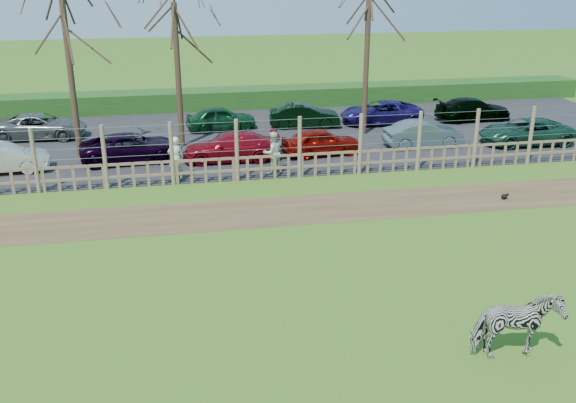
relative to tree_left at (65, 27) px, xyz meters
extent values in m
plane|color=olive|center=(6.50, -12.50, -5.62)|extent=(120.00, 120.00, 0.00)
cube|color=brown|center=(6.50, -8.00, -5.61)|extent=(34.00, 2.80, 0.01)
cube|color=#232326|center=(6.50, 2.00, -5.60)|extent=(44.00, 13.00, 0.04)
cube|color=#1E4716|center=(6.50, 9.00, -5.07)|extent=(46.00, 2.00, 1.10)
cube|color=brown|center=(6.50, -4.50, -5.17)|extent=(30.00, 0.06, 0.10)
cube|color=brown|center=(6.50, -4.50, -4.67)|extent=(30.00, 0.06, 0.10)
cylinder|color=brown|center=(-1.00, -4.50, -4.37)|extent=(0.16, 0.16, 2.50)
cylinder|color=brown|center=(1.50, -4.50, -4.37)|extent=(0.16, 0.16, 2.50)
cylinder|color=brown|center=(4.00, -4.50, -4.37)|extent=(0.16, 0.16, 2.50)
cylinder|color=brown|center=(6.50, -4.50, -4.37)|extent=(0.16, 0.16, 2.50)
cylinder|color=brown|center=(9.00, -4.50, -4.37)|extent=(0.16, 0.16, 2.50)
cylinder|color=brown|center=(11.50, -4.50, -4.37)|extent=(0.16, 0.16, 2.50)
cylinder|color=brown|center=(14.00, -4.50, -4.37)|extent=(0.16, 0.16, 2.50)
cylinder|color=brown|center=(16.50, -4.50, -4.37)|extent=(0.16, 0.16, 2.50)
cylinder|color=brown|center=(19.00, -4.50, -4.37)|extent=(0.16, 0.16, 2.50)
cylinder|color=gray|center=(6.50, -4.50, -4.37)|extent=(30.00, 0.02, 0.02)
cylinder|color=gray|center=(6.50, -4.50, -3.97)|extent=(30.00, 0.02, 0.02)
cylinder|color=gray|center=(6.50, -4.50, -3.57)|extent=(30.00, 0.02, 0.02)
cylinder|color=gray|center=(6.50, -4.50, -3.22)|extent=(30.00, 0.02, 0.02)
cylinder|color=#3D2B1E|center=(0.00, 0.00, -1.87)|extent=(0.26, 0.26, 7.50)
cylinder|color=#3D2B1E|center=(4.50, 1.00, -2.37)|extent=(0.26, 0.26, 6.50)
cylinder|color=#3D2B1E|center=(13.50, 1.50, -2.12)|extent=(0.26, 0.26, 7.00)
imported|color=gray|center=(11.10, -17.62, -4.83)|extent=(1.87, 0.87, 1.58)
imported|color=beige|center=(4.14, -3.89, -4.71)|extent=(0.68, 0.49, 1.72)
imported|color=beige|center=(8.02, -3.86, -4.71)|extent=(1.00, 0.88, 1.72)
sphere|color=black|center=(15.85, -8.37, -5.51)|extent=(0.21, 0.21, 0.21)
sphere|color=black|center=(15.98, -8.37, -5.44)|extent=(0.10, 0.10, 0.10)
imported|color=silver|center=(-2.85, -1.72, -4.98)|extent=(3.70, 1.44, 1.20)
imported|color=black|center=(2.30, -1.10, -4.98)|extent=(4.46, 2.32, 1.20)
imported|color=maroon|center=(6.53, -1.76, -4.98)|extent=(4.20, 1.85, 1.20)
imported|color=#860B04|center=(10.56, -1.65, -4.98)|extent=(3.67, 1.85, 1.20)
imported|color=slate|center=(15.55, -1.23, -4.98)|extent=(3.66, 1.32, 1.20)
imported|color=#194831|center=(20.47, -1.68, -4.98)|extent=(4.38, 2.13, 1.20)
imported|color=#5B605D|center=(-2.21, 3.64, -4.98)|extent=(4.46, 2.32, 1.20)
imported|color=#114822|center=(6.58, 3.68, -4.98)|extent=(3.68, 1.87, 1.20)
imported|color=black|center=(10.90, 3.47, -4.98)|extent=(3.77, 1.70, 1.20)
imported|color=#1A0E52|center=(15.05, 3.44, -4.98)|extent=(4.42, 2.21, 1.20)
imported|color=black|center=(20.20, 3.28, -4.98)|extent=(4.20, 1.85, 1.20)
camera|label=1|loc=(4.03, -28.52, 2.60)|focal=40.00mm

